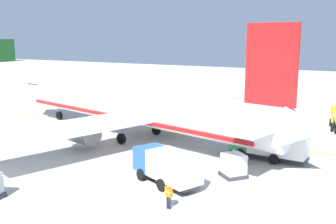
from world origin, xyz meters
TOP-DOWN VIEW (x-y plane):
  - airliner_foreground at (20.50, 20.47)m, footprint 34.40×41.33m
  - service_truck_baggage at (19.87, 5.53)m, footprint 2.72×6.89m
  - service_truck_catering at (10.14, 10.55)m, footprint 4.42×6.30m
  - cargo_container_mid at (14.03, 6.70)m, footprint 2.47×2.47m
  - crew_marshaller at (32.12, 8.11)m, footprint 0.32×0.62m
  - crew_loader_left at (6.39, 8.29)m, footprint 0.28×0.63m
  - crew_loader_right at (24.16, 12.31)m, footprint 0.49×0.47m
  - apron_guide_line at (24.25, 16.02)m, footprint 0.30×60.00m

SIDE VIEW (x-z plane):
  - apron_guide_line at x=24.25m, z-range 0.00..0.01m
  - cargo_container_mid at x=14.03m, z-range -0.06..1.94m
  - crew_loader_left at x=6.39m, z-range 0.15..1.82m
  - crew_marshaller at x=32.12m, z-range 0.17..1.95m
  - crew_loader_right at x=24.16m, z-range 0.17..1.96m
  - service_truck_catering at x=10.14m, z-range 0.19..2.73m
  - service_truck_baggage at x=19.87m, z-range 0.18..2.86m
  - airliner_foreground at x=20.50m, z-range -2.56..9.34m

